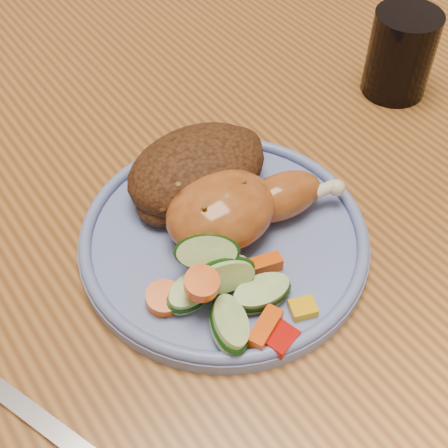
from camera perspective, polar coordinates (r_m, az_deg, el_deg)
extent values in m
plane|color=brown|center=(1.24, -1.71, -19.43)|extent=(4.00, 4.00, 0.00)
cube|color=#945A27|center=(0.62, -3.25, 5.89)|extent=(0.90, 1.40, 0.04)
cube|color=brown|center=(1.44, -3.61, 15.47)|extent=(0.06, 0.06, 0.71)
cube|color=#4C2D16|center=(1.21, -17.27, 9.89)|extent=(0.42, 0.42, 0.04)
cylinder|color=#4C2D16|center=(1.22, -19.10, -6.11)|extent=(0.04, 0.04, 0.41)
cylinder|color=#4C2D16|center=(1.28, -4.58, 1.27)|extent=(0.04, 0.04, 0.41)
cylinder|color=#4C2D16|center=(1.52, -11.94, 9.47)|extent=(0.04, 0.04, 0.41)
cylinder|color=#5F70B0|center=(0.52, 0.00, -1.52)|extent=(0.24, 0.24, 0.01)
torus|color=#5F70B0|center=(0.51, 0.00, -0.74)|extent=(0.24, 0.24, 0.01)
ellipsoid|color=#A45622|center=(0.50, -0.26, 1.18)|extent=(0.09, 0.08, 0.05)
ellipsoid|color=#A45622|center=(0.52, 5.30, 2.53)|extent=(0.08, 0.05, 0.04)
sphere|color=beige|center=(0.53, 10.26, 3.28)|extent=(0.01, 0.01, 0.01)
ellipsoid|color=#432310|center=(0.53, -2.49, 5.03)|extent=(0.13, 0.09, 0.06)
ellipsoid|color=#432310|center=(0.56, 0.51, 6.72)|extent=(0.06, 0.05, 0.03)
ellipsoid|color=#432310|center=(0.52, -5.27, 1.91)|extent=(0.05, 0.05, 0.03)
cube|color=#A50A05|center=(0.45, 5.19, -10.38)|extent=(0.03, 0.02, 0.01)
cube|color=#E5A507|center=(0.47, 7.22, -7.64)|extent=(0.02, 0.02, 0.01)
cube|color=#ED5507|center=(0.45, 3.77, -9.54)|extent=(0.04, 0.03, 0.01)
cube|color=#ED5507|center=(0.49, 3.57, -3.78)|extent=(0.03, 0.02, 0.01)
cylinder|color=#ED5507|center=(0.47, -5.51, -6.80)|extent=(0.03, 0.03, 0.02)
cylinder|color=#ED5507|center=(0.44, -2.06, -5.47)|extent=(0.03, 0.03, 0.01)
cylinder|color=#B7D389|center=(0.47, -2.82, -6.08)|extent=(0.05, 0.05, 0.02)
cylinder|color=#B7D389|center=(0.46, -1.58, -2.57)|extent=(0.06, 0.06, 0.04)
cylinder|color=#B7D389|center=(0.46, -0.05, -4.60)|extent=(0.05, 0.04, 0.05)
cylinder|color=#B7D389|center=(0.45, 0.49, -9.20)|extent=(0.06, 0.06, 0.02)
cylinder|color=#B7D389|center=(0.47, 3.40, -6.36)|extent=(0.05, 0.05, 0.02)
cube|color=silver|center=(0.46, -17.50, -15.98)|extent=(0.05, 0.12, 0.00)
cylinder|color=black|center=(0.67, 15.84, 14.76)|extent=(0.07, 0.07, 0.09)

